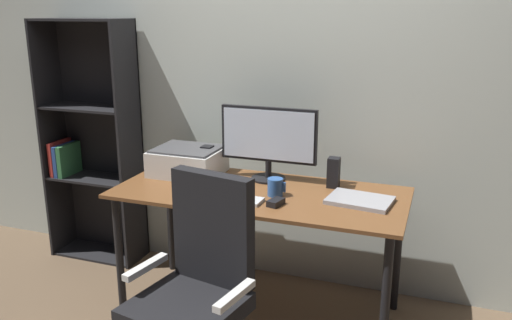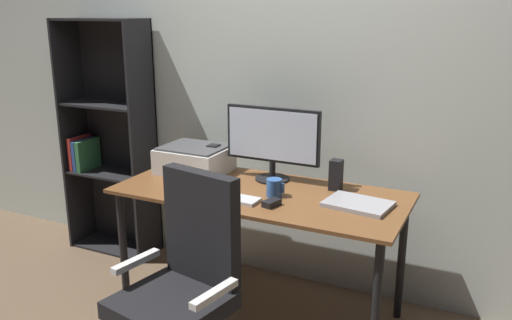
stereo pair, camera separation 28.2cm
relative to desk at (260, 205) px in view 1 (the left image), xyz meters
The scene contains 14 objects.
ground_plane 0.66m from the desk, ahead, with size 12.00×12.00×0.00m, color brown.
back_wall 0.83m from the desk, 90.00° to the left, with size 6.40×0.10×2.60m, color beige.
desk is the anchor object (origin of this frame).
monitor 0.39m from the desk, 96.25° to the left, with size 0.57×0.20×0.43m.
keyboard 0.22m from the desk, 111.33° to the right, with size 0.29×0.11×0.02m, color #B7BABC.
mouse 0.25m from the desk, 50.23° to the right, with size 0.06×0.10×0.03m, color black.
coffee_mug 0.17m from the desk, 21.18° to the right, with size 0.10×0.08×0.09m.
laptop 0.55m from the desk, ahead, with size 0.32×0.23×0.02m, color #99999E.
speaker_left 0.49m from the desk, 153.42° to the left, with size 0.06×0.07×0.17m, color black.
speaker_right 0.45m from the desk, 29.45° to the left, with size 0.06×0.07×0.17m, color black.
printer 0.56m from the desk, 163.33° to the left, with size 0.40×0.34×0.16m.
paper_sheet 0.30m from the desk, 129.81° to the right, with size 0.21×0.30×0.00m, color white.
office_chair 0.74m from the desk, 93.50° to the right, with size 0.56×0.55×1.01m.
bookshelf 1.41m from the desk, 165.41° to the left, with size 0.64×0.28×1.64m.
Camera 1 is at (0.91, -2.58, 1.69)m, focal length 37.12 mm.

